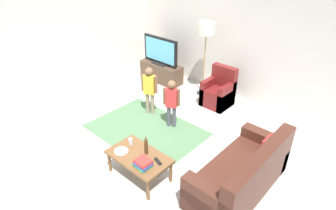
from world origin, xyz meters
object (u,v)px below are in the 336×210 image
object	(u,v)px
child_near_tv	(149,87)
plate	(121,151)
child_center	(172,100)
soda_can	(131,142)
book_stack	(143,163)
tv_stand	(161,72)
bottle	(146,147)
floor_lamp	(206,32)
tv	(160,51)
tv_remote	(158,161)
armchair	(219,93)
coffee_table	(139,158)
couch	(244,176)

from	to	relation	value
child_near_tv	plate	world-z (taller)	child_near_tv
child_center	plate	xyz separation A→B (m)	(0.30, -1.54, -0.19)
child_center	soda_can	world-z (taller)	child_center
child_near_tv	book_stack	distance (m)	2.20
tv_stand	bottle	xyz separation A→B (m)	(2.30, -2.76, 0.31)
tv_stand	child_near_tv	distance (m)	1.75
child_near_tv	plate	distance (m)	1.90
bottle	soda_can	world-z (taller)	bottle
floor_lamp	book_stack	xyz separation A→B (m)	(1.20, -3.15, -1.07)
tv	plate	world-z (taller)	tv
tv	tv_remote	xyz separation A→B (m)	(2.57, -2.76, -0.42)
tv_remote	plate	world-z (taller)	plate
armchair	bottle	world-z (taller)	armchair
tv_remote	plate	size ratio (longest dim) A/B	0.77
child_near_tv	book_stack	world-z (taller)	child_near_tv
bottle	tv_remote	xyz separation A→B (m)	(0.27, -0.02, -0.12)
plate	armchair	bearing A→B (deg)	91.94
floor_lamp	tv_stand	bearing A→B (deg)	-173.19
coffee_table	book_stack	world-z (taller)	book_stack
child_center	floor_lamp	bearing A→B (deg)	103.92
armchair	soda_can	xyz separation A→B (m)	(0.08, -2.74, 0.18)
tv	child_near_tv	distance (m)	1.70
couch	plate	size ratio (longest dim) A/B	8.18
child_near_tv	soda_can	bearing A→B (deg)	-55.06
floor_lamp	soda_can	xyz separation A→B (m)	(0.68, -2.93, -1.06)
tv_stand	child_center	xyz separation A→B (m)	(1.67, -1.46, 0.38)
couch	bottle	size ratio (longest dim) A/B	5.70
child_near_tv	child_center	bearing A→B (deg)	-5.39
tv	couch	bearing A→B (deg)	-29.01
soda_can	bottle	bearing A→B (deg)	3.27
child_center	soda_can	distance (m)	1.35
soda_can	coffee_table	bearing A→B (deg)	-18.43
plate	tv	bearing A→B (deg)	123.51
child_center	bottle	distance (m)	1.44
armchair	book_stack	bearing A→B (deg)	-78.43
couch	child_center	world-z (taller)	child_center
book_stack	child_center	bearing A→B (deg)	117.61
child_near_tv	tv_stand	bearing A→B (deg)	125.22
armchair	plate	xyz separation A→B (m)	(0.10, -2.96, 0.13)
child_near_tv	tv_remote	world-z (taller)	child_near_tv
book_stack	soda_can	distance (m)	0.57
tv_stand	armchair	xyz separation A→B (m)	(1.87, -0.04, 0.05)
armchair	bottle	bearing A→B (deg)	-81.01
floor_lamp	tv_remote	distance (m)	3.39
book_stack	armchair	bearing A→B (deg)	101.57
tv	coffee_table	world-z (taller)	tv
bottle	coffee_table	bearing A→B (deg)	-112.62
book_stack	bottle	distance (m)	0.31
tv	tv_remote	world-z (taller)	tv
coffee_table	floor_lamp	bearing A→B (deg)	107.90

